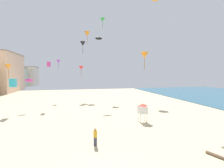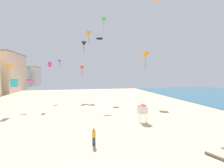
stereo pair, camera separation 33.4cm
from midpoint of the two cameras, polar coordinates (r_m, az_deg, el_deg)
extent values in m
cube|color=#B7C6B2|center=(87.39, -32.17, 1.93)|extent=(10.15, 12.18, 9.63)
cube|color=slate|center=(87.43, -32.28, 5.19)|extent=(10.35, 12.43, 0.30)
cube|color=silver|center=(100.52, -29.46, 2.44)|extent=(14.70, 12.19, 10.60)
cube|color=gray|center=(100.60, -29.56, 5.55)|extent=(14.99, 12.43, 0.30)
cube|color=#383D4C|center=(15.21, -6.04, -20.26)|extent=(0.28, 0.18, 0.80)
cylinder|color=gold|center=(14.94, -6.06, -17.81)|extent=(0.34, 0.34, 0.60)
sphere|color=tan|center=(14.79, -6.07, -16.29)|extent=(0.24, 0.24, 0.24)
cylinder|color=white|center=(21.56, 10.95, -12.48)|extent=(0.10, 0.10, 1.20)
cylinder|color=white|center=(21.91, 13.17, -12.24)|extent=(0.10, 0.10, 1.20)
cylinder|color=white|center=(22.36, 10.03, -11.88)|extent=(0.10, 0.10, 1.20)
cylinder|color=white|center=(22.70, 12.18, -11.66)|extent=(0.10, 0.10, 1.20)
cube|color=white|center=(21.86, 11.62, -9.28)|extent=(1.10, 1.10, 1.00)
pyramid|color=#D14C3D|center=(21.72, 11.64, -7.55)|extent=(1.10, 1.10, 0.35)
cylinder|color=#7A6047|center=(15.60, 35.80, -21.43)|extent=(1.09, 2.20, 0.24)
cube|color=#2DB7CC|center=(30.22, -32.16, 0.40)|extent=(0.88, 0.88, 1.38)
cube|color=#DB3D9E|center=(33.65, -21.73, 6.78)|extent=(0.63, 0.63, 0.98)
cone|color=orange|center=(33.59, -33.38, 5.29)|extent=(1.13, 1.13, 0.92)
cylinder|color=#A75C15|center=(33.56, -33.30, 3.11)|extent=(0.06, 0.06, 1.64)
cone|color=purple|center=(41.93, -18.58, 7.87)|extent=(1.00, 1.00, 0.82)
cylinder|color=#63278B|center=(41.86, -18.54, 6.32)|extent=(0.05, 0.05, 1.45)
ellipsoid|color=#DB3D9E|center=(32.28, -27.73, 1.25)|extent=(1.48, 0.41, 0.57)
cone|color=red|center=(39.32, -10.77, 5.87)|extent=(1.16, 1.16, 0.95)
cylinder|color=maroon|center=(39.29, -10.74, 3.96)|extent=(0.06, 0.06, 1.68)
cone|color=orange|center=(36.01, 12.48, 10.34)|extent=(1.75, 1.75, 1.43)
cylinder|color=#A75C15|center=(35.83, 12.43, 7.18)|extent=(0.10, 0.10, 2.54)
cone|color=orange|center=(48.29, -8.52, 17.80)|extent=(1.59, 1.59, 1.30)
cylinder|color=#A75C15|center=(47.88, -8.49, 15.70)|extent=(0.09, 0.09, 2.32)
ellipsoid|color=black|center=(35.52, -4.38, 16.42)|extent=(1.51, 0.42, 0.59)
cone|color=black|center=(46.05, -10.12, 14.41)|extent=(1.46, 1.46, 1.19)
cylinder|color=black|center=(45.76, -10.10, 12.37)|extent=(0.08, 0.08, 2.12)
cone|color=green|center=(49.69, -2.89, 22.51)|extent=(1.40, 1.40, 1.15)
cylinder|color=#277C35|center=(49.20, -2.89, 20.75)|extent=(0.08, 0.08, 2.04)
camera|label=1|loc=(0.17, -89.59, 0.03)|focal=24.76mm
camera|label=2|loc=(0.17, 90.41, -0.03)|focal=24.76mm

